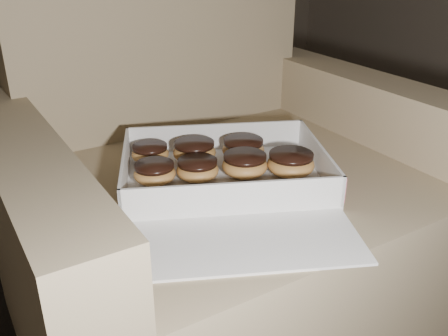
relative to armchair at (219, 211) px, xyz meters
The scene contains 13 objects.
armchair is the anchor object (origin of this frame).
bakery_box 0.20m from the armchair, 112.56° to the right, with size 0.58×0.61×0.07m.
donut_a 0.20m from the armchair, 89.57° to the right, with size 0.10×0.10×0.05m.
donut_b 0.18m from the armchair, behind, with size 0.10×0.10×0.05m.
donut_c 0.22m from the armchair, 157.51° to the left, with size 0.08×0.08×0.04m.
donut_d 0.20m from the armchair, 142.35° to the right, with size 0.09×0.09×0.04m.
donut_e 0.24m from the armchair, 167.07° to the right, with size 0.09×0.09×0.04m.
donut_f 0.24m from the armchair, 60.92° to the right, with size 0.10×0.10×0.05m.
donut_g 0.18m from the armchair, 37.86° to the right, with size 0.10×0.10×0.05m.
crumb_a 0.31m from the armchair, 72.87° to the right, with size 0.01×0.01×0.00m, color black.
crumb_b 0.28m from the armchair, 133.22° to the right, with size 0.01×0.01×0.00m, color black.
crumb_c 0.32m from the armchair, 74.97° to the right, with size 0.01×0.01×0.00m, color black.
crumb_d 0.25m from the armchair, 78.99° to the right, with size 0.01×0.01×0.00m, color black.
Camera 1 is at (-0.53, -0.68, 0.93)m, focal length 40.00 mm.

